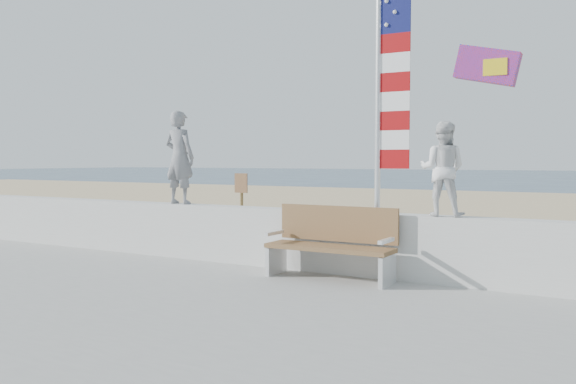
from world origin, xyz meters
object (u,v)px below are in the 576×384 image
Objects in this scene: bench at (332,242)px; flag at (387,75)px; child at (443,169)px; adult at (179,158)px.

flag is (0.61, 0.45, 2.30)m from bench.
bench is at bearing 13.90° from child.
adult is at bearing 171.68° from bench.
adult reaches higher than child.
bench is (3.11, -0.45, -1.18)m from adult.
adult is at bearing -4.06° from child.
child is 1.51m from flag.
adult is 3.88m from flag.
flag is at bearing -4.04° from child.
flag reaches higher than child.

